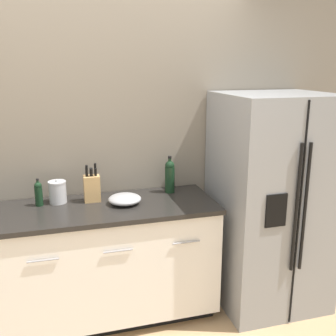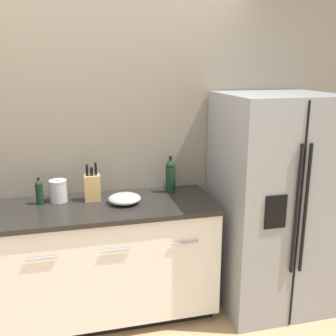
% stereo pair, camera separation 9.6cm
% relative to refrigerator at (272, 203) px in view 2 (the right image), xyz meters
% --- Properties ---
extents(wall_back, '(10.00, 0.05, 2.60)m').
position_rel_refrigerator_xyz_m(wall_back, '(-1.38, 0.43, 0.44)').
color(wall_back, gray).
rests_on(wall_back, ground_plane).
extents(counter_unit, '(2.04, 0.64, 0.93)m').
position_rel_refrigerator_xyz_m(counter_unit, '(-1.52, 0.08, -0.39)').
color(counter_unit, black).
rests_on(counter_unit, ground_plane).
extents(refrigerator, '(0.84, 0.81, 1.72)m').
position_rel_refrigerator_xyz_m(refrigerator, '(0.00, 0.00, 0.00)').
color(refrigerator, gray).
rests_on(refrigerator, ground_plane).
extents(knife_block, '(0.12, 0.09, 0.29)m').
position_rel_refrigerator_xyz_m(knife_block, '(-1.40, 0.20, 0.18)').
color(knife_block, tan).
rests_on(knife_block, counter_unit).
extents(wine_bottle, '(0.08, 0.08, 0.30)m').
position_rel_refrigerator_xyz_m(wine_bottle, '(-0.77, 0.25, 0.21)').
color(wine_bottle, black).
rests_on(wine_bottle, counter_unit).
extents(oil_bottle, '(0.06, 0.06, 0.20)m').
position_rel_refrigerator_xyz_m(oil_bottle, '(-1.78, 0.21, 0.16)').
color(oil_bottle, black).
rests_on(oil_bottle, counter_unit).
extents(steel_canister, '(0.13, 0.13, 0.18)m').
position_rel_refrigerator_xyz_m(steel_canister, '(-1.65, 0.24, 0.15)').
color(steel_canister, '#B7B7BA').
rests_on(steel_canister, counter_unit).
extents(mixing_bowl, '(0.24, 0.24, 0.07)m').
position_rel_refrigerator_xyz_m(mixing_bowl, '(-1.17, 0.08, 0.10)').
color(mixing_bowl, '#A3A3A5').
rests_on(mixing_bowl, counter_unit).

